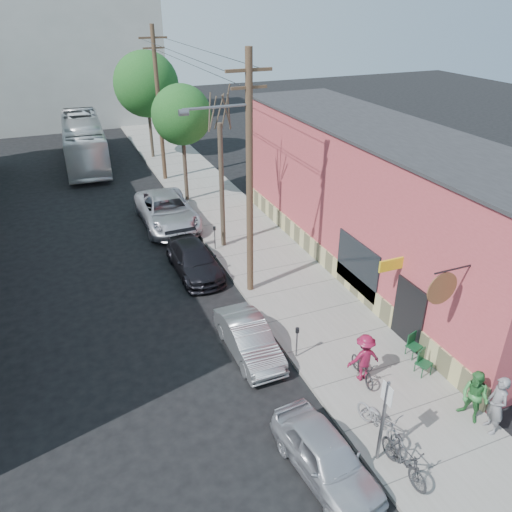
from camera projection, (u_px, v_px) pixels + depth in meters
name	position (u px, v px, depth m)	size (l,w,h in m)	color
ground	(235.00, 370.00, 17.60)	(120.00, 120.00, 0.00)	black
sidewalk	(238.00, 229.00, 27.99)	(4.50, 58.00, 0.15)	gray
cafe_building	(378.00, 200.00, 23.18)	(6.60, 20.20, 6.61)	#B4434B
end_cap_building	(65.00, 61.00, 48.46)	(18.00, 8.00, 12.00)	#AEAFA9
sign_post	(384.00, 414.00, 13.31)	(0.07, 0.45, 2.80)	slate
parking_meter_near	(297.00, 338.00, 17.67)	(0.14, 0.14, 1.24)	slate
parking_meter_far	(215.00, 234.00, 25.27)	(0.14, 0.14, 1.24)	slate
utility_pole_near	(248.00, 176.00, 19.71)	(3.57, 0.28, 10.00)	#503A28
utility_pole_far	(159.00, 103.00, 33.04)	(1.80, 0.28, 10.00)	#503A28
tree_bare	(222.00, 187.00, 24.60)	(0.24, 0.24, 6.32)	#44392C
tree_leafy_mid	(182.00, 115.00, 29.40)	(3.55, 3.55, 7.08)	#44392C
tree_leafy_far	(146.00, 84.00, 37.63)	(4.88, 4.88, 8.02)	#44392C
patio_chair_a	(424.00, 363.00, 17.04)	(0.50, 0.50, 0.88)	#113D21
patio_chair_b	(414.00, 346.00, 17.86)	(0.50, 0.50, 0.88)	#113D21
patron_grey	(497.00, 405.00, 14.57)	(0.71, 0.47, 1.96)	slate
patron_green	(475.00, 397.00, 14.99)	(0.86, 0.67, 1.78)	#317C39
cyclist	(364.00, 358.00, 16.62)	(1.14, 0.65, 1.76)	maroon
cyclist_bike	(363.00, 368.00, 16.84)	(0.56, 1.62, 0.85)	black
parked_bike_a	(404.00, 459.00, 13.40)	(0.52, 1.84, 1.10)	black
parked_bike_b	(380.00, 421.00, 14.68)	(0.66, 1.89, 0.99)	slate
car_0	(326.00, 456.00, 13.52)	(1.57, 3.90, 1.33)	silver
car_1	(249.00, 339.00, 18.14)	(1.38, 3.97, 1.31)	#919498
car_2	(194.00, 260.00, 23.49)	(1.88, 4.63, 1.34)	black
car_3	(167.00, 211.00, 28.28)	(2.85, 6.19, 1.72)	silver
bus	(84.00, 141.00, 38.42)	(2.85, 12.20, 3.40)	white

